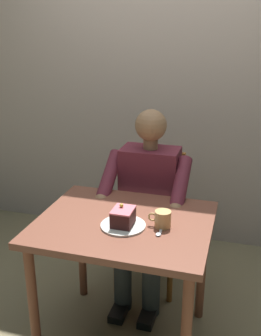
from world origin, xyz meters
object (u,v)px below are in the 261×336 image
dining_table (124,239)px  coffee_cup (162,219)px  cake_slice (123,217)px  chair (153,212)px  dessert_spoon (160,231)px  seated_person (147,204)px

dining_table → coffee_cup: bearing=176.6°
cake_slice → coffee_cup: 0.19m
chair → dessert_spoon: 0.79m
chair → dessert_spoon: (-0.20, 0.72, 0.26)m
coffee_cup → dessert_spoon: size_ratio=0.81×
cake_slice → dessert_spoon: bearing=178.1°
chair → cake_slice: bearing=91.1°
dessert_spoon → dining_table: bearing=-18.9°
cake_slice → coffee_cup: cake_slice is taller
cake_slice → dessert_spoon: cake_slice is taller
dining_table → cake_slice: bearing=102.4°
coffee_cup → dining_table: bearing=-3.4°
dessert_spoon → chair: bearing=-74.3°
coffee_cup → dessert_spoon: coffee_cup is taller
seated_person → coffee_cup: bearing=112.4°
chair → cake_slice: chair is taller
chair → coffee_cup: (-0.20, 0.66, 0.30)m
dining_table → dessert_spoon: size_ratio=6.16×
seated_person → dessert_spoon: seated_person is taller
seated_person → chair: bearing=-90.0°
seated_person → coffee_cup: 0.55m
seated_person → cake_slice: seated_person is taller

